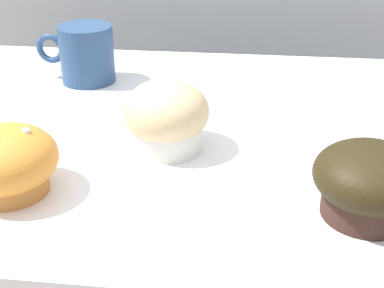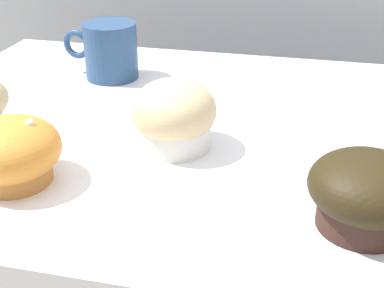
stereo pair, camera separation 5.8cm
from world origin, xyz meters
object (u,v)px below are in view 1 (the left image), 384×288
object	(u,v)px
coffee_cup	(86,53)
muffin_front_right	(6,163)
muffin_back_left	(370,182)
muffin_front_center	(167,117)

from	to	relation	value
coffee_cup	muffin_front_right	bearing A→B (deg)	-87.60
muffin_back_left	coffee_cup	world-z (taller)	coffee_cup
muffin_front_center	muffin_back_left	xyz separation A→B (m)	(0.22, -0.12, -0.00)
muffin_front_center	coffee_cup	size ratio (longest dim) A/B	0.80
muffin_front_center	coffee_cup	world-z (taller)	coffee_cup
muffin_front_right	coffee_cup	distance (m)	0.34
coffee_cup	muffin_back_left	bearing A→B (deg)	-41.31
muffin_back_left	coffee_cup	xyz separation A→B (m)	(-0.39, 0.34, 0.01)
muffin_front_center	coffee_cup	xyz separation A→B (m)	(-0.17, 0.22, 0.01)
muffin_back_left	muffin_front_right	size ratio (longest dim) A/B	1.02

